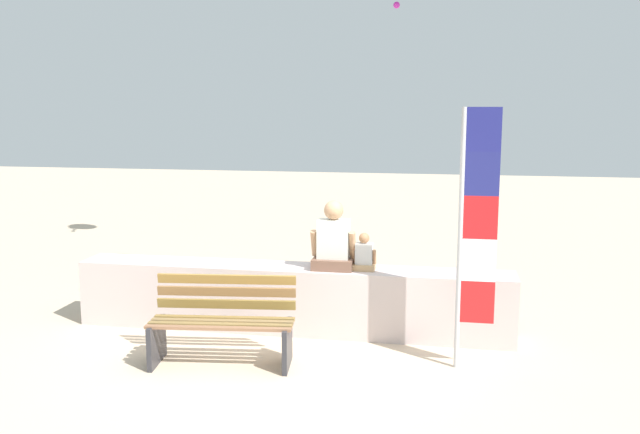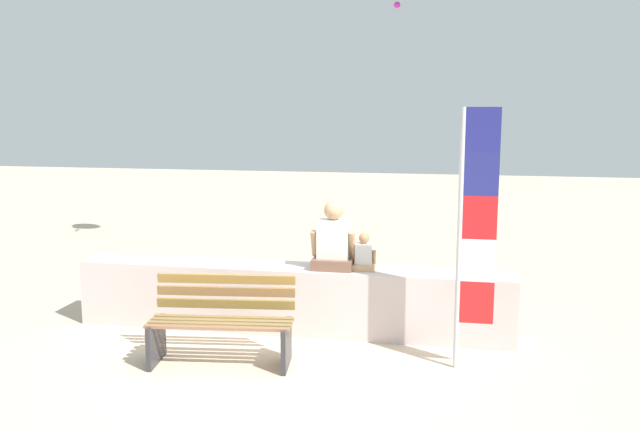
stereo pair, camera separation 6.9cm
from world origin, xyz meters
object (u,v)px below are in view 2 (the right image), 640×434
Objects in this scene: person_adult at (334,242)px; flag_banner at (472,226)px; park_bench at (222,324)px; person_child at (364,256)px.

flag_banner reaches higher than person_adult.
park_bench is at bearing -131.15° from person_adult.
flag_banner is at bearing -28.22° from person_adult.
flag_banner is at bearing 6.79° from park_bench.
flag_banner reaches higher than park_bench.
park_bench is 1.93× the size of person_adult.
flag_banner is (2.52, 0.30, 1.07)m from park_bench.
person_adult is (0.98, 1.12, 0.68)m from park_bench.
person_child is 0.16× the size of flag_banner.
person_adult is 0.30× the size of flag_banner.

